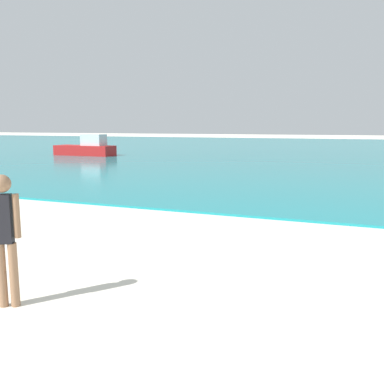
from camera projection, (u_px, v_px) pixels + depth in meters
name	position (u px, v px, depth m)	size (l,w,h in m)	color
water	(337.00, 149.00, 37.18)	(160.00, 60.00, 0.06)	teal
person_standing	(5.00, 233.00, 4.89)	(0.34, 0.21, 1.58)	#936B4C
boat_near	(87.00, 148.00, 29.28)	(4.33, 1.41, 1.47)	red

